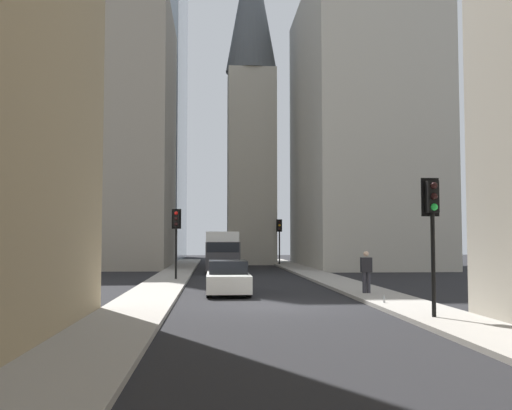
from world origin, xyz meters
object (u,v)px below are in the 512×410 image
at_px(sedan_white, 228,279).
at_px(discarded_bottle, 384,300).
at_px(delivery_truck, 222,252).
at_px(pedestrian, 366,270).
at_px(traffic_light_midblock, 176,227).
at_px(traffic_light_foreground, 432,214).
at_px(traffic_light_far_junction, 279,231).

bearing_deg(sedan_white, discarded_bottle, -133.72).
distance_m(delivery_truck, pedestrian, 18.60).
bearing_deg(traffic_light_midblock, discarded_bottle, -148.39).
xyz_separation_m(traffic_light_midblock, pedestrian, (-9.14, -8.24, -1.91)).
height_order(delivery_truck, traffic_light_midblock, traffic_light_midblock).
xyz_separation_m(traffic_light_foreground, pedestrian, (7.41, -0.02, -1.96)).
relative_size(delivery_truck, sedan_white, 1.50).
distance_m(sedan_white, traffic_light_foreground, 10.60).
relative_size(delivery_truck, pedestrian, 3.81).
bearing_deg(discarded_bottle, delivery_truck, 13.70).
bearing_deg(sedan_white, traffic_light_far_junction, -10.90).
distance_m(traffic_light_foreground, traffic_light_far_junction, 35.86).
bearing_deg(delivery_truck, discarded_bottle, -166.30).
bearing_deg(traffic_light_foreground, delivery_truck, 12.44).
height_order(traffic_light_midblock, pedestrian, traffic_light_midblock).
height_order(sedan_white, discarded_bottle, sedan_white).
bearing_deg(sedan_white, traffic_light_midblock, 18.83).
xyz_separation_m(delivery_truck, sedan_white, (-16.42, -0.00, -0.80)).
bearing_deg(sedan_white, traffic_light_foreground, -147.55).
xyz_separation_m(traffic_light_foreground, discarded_bottle, (3.73, 0.33, -2.77)).
relative_size(delivery_truck, traffic_light_foreground, 1.65).
height_order(sedan_white, traffic_light_midblock, traffic_light_midblock).
height_order(traffic_light_far_junction, discarded_bottle, traffic_light_far_junction).
height_order(traffic_light_foreground, traffic_light_far_junction, traffic_light_far_junction).
distance_m(sedan_white, discarded_bottle, 7.24).
xyz_separation_m(traffic_light_midblock, discarded_bottle, (-12.82, -7.89, -2.72)).
xyz_separation_m(sedan_white, traffic_light_far_junction, (27.13, -5.22, 2.38)).
relative_size(sedan_white, traffic_light_far_junction, 1.09).
bearing_deg(pedestrian, discarded_bottle, 174.57).
height_order(traffic_light_far_junction, pedestrian, traffic_light_far_junction).
xyz_separation_m(pedestrian, discarded_bottle, (-3.68, 0.35, -0.81)).
bearing_deg(sedan_white, delivery_truck, 0.00).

